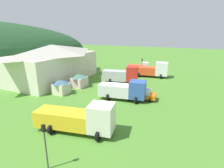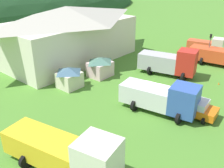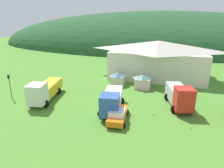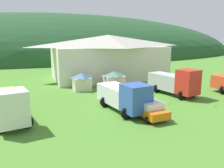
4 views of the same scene
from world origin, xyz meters
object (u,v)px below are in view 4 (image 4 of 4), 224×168
Objects in this scene: box_truck_blue at (124,96)px; crane_truck_red at (175,82)px; play_shed_pink at (114,79)px; traffic_cone_mid_row at (169,105)px; play_shed_cream at (82,81)px; traffic_cone_near_pickup at (215,107)px; heavy_rig_striped at (8,104)px; depot_building at (108,56)px; service_pickup_orange at (147,109)px.

crane_truck_red reaches higher than box_truck_blue.
play_shed_pink is 5.74× the size of traffic_cone_mid_row.
box_truck_blue is 14.57× the size of traffic_cone_mid_row.
traffic_cone_near_pickup is at bearing -47.50° from play_shed_cream.
heavy_rig_striped is 20.96m from traffic_cone_near_pickup.
depot_building reaches higher than service_pickup_orange.
crane_truck_red is at bearing 101.09° from traffic_cone_near_pickup.
heavy_rig_striped reaches higher than service_pickup_orange.
play_shed_pink reaches higher than traffic_cone_near_pickup.
service_pickup_orange is at bearing -96.13° from play_shed_pink.
traffic_cone_near_pickup reaches higher than traffic_cone_mid_row.
depot_building reaches higher than heavy_rig_striped.
heavy_rig_striped reaches higher than box_truck_blue.
play_shed_cream is 0.50× the size of service_pickup_orange.
heavy_rig_striped reaches higher than traffic_cone_mid_row.
box_truck_blue is at bearing -78.52° from crane_truck_red.
service_pickup_orange is (1.40, -2.26, -0.79)m from box_truck_blue.
box_truck_blue is (1.91, -10.87, 0.37)m from play_shed_cream.
traffic_cone_near_pickup is at bearing -1.59° from crane_truck_red.
heavy_rig_striped is 16.53m from traffic_cone_mid_row.
depot_building reaches higher than play_shed_pink.
play_shed_cream is at bearing -130.76° from depot_building.
depot_building is at bearing 49.24° from play_shed_cream.
play_shed_pink is 0.58× the size of service_pickup_orange.
traffic_cone_mid_row is (0.91, -18.15, -3.95)m from depot_building.
depot_building reaches higher than crane_truck_red.
depot_building is at bearing 104.16° from traffic_cone_near_pickup.
box_truck_blue is at bearing 168.62° from traffic_cone_near_pickup.
box_truck_blue reaches higher than traffic_cone_near_pickup.
play_shed_pink reaches higher than traffic_cone_mid_row.
traffic_cone_near_pickup is 4.89m from traffic_cone_mid_row.
heavy_rig_striped reaches higher than play_shed_cream.
play_shed_pink is 16.67m from heavy_rig_striped.
play_shed_pink is at bearing -150.21° from crane_truck_red.
crane_truck_red is (8.72, 3.91, 0.14)m from box_truck_blue.
heavy_rig_striped is 1.73× the size of service_pickup_orange.
heavy_rig_striped is (-13.60, -9.63, 0.35)m from play_shed_pink.
depot_building is 8.76m from play_shed_pink.
play_shed_cream is 0.34× the size of box_truck_blue.
heavy_rig_striped is 1.17× the size of box_truck_blue.
play_shed_pink is (-1.93, -8.12, -2.66)m from depot_building.
crane_truck_red is 1.46× the size of service_pickup_orange.
depot_building is 21.28m from service_pickup_orange.
play_shed_cream is 4.30× the size of traffic_cone_near_pickup.
box_truck_blue is (-4.70, -18.54, -2.33)m from depot_building.
play_shed_pink is 12.76m from service_pickup_orange.
service_pickup_orange reaches higher than traffic_cone_near_pickup.
crane_truck_red is 12.46× the size of traffic_cone_near_pickup.
crane_truck_red reaches higher than service_pickup_orange.
play_shed_pink is at bearing -103.39° from depot_building.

